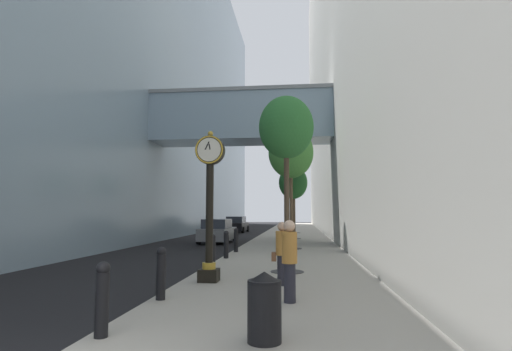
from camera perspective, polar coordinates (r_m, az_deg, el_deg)
name	(u,v)px	position (r m, az deg, el deg)	size (l,w,h in m)	color
ground_plane	(255,239)	(31.16, -0.12, -9.16)	(110.00, 110.00, 0.00)	black
sidewalk_right	(293,236)	(33.97, 5.26, -8.70)	(5.68, 80.00, 0.14)	#9E998E
building_block_left	(138,48)	(39.79, -16.51, 17.13)	(21.66, 80.00, 34.36)	#849EB2
building_block_right	(375,9)	(38.81, 16.76, 21.91)	(9.00, 80.00, 39.41)	#B7B2A8
street_clock	(210,198)	(11.55, -6.67, -3.19)	(0.84, 0.55, 4.33)	black
bollard_nearest	(102,297)	(7.00, -21.20, -16.00)	(0.22, 0.22, 1.17)	black
bollard_second	(161,272)	(9.46, -13.47, -13.31)	(0.22, 0.22, 1.17)	black
bollard_fourth	(213,250)	(14.65, -6.26, -10.53)	(0.22, 0.22, 1.17)	black
bollard_fifth	(226,244)	(17.30, -4.31, -9.74)	(0.22, 0.22, 1.17)	black
bollard_sixth	(236,239)	(19.96, -2.89, -9.15)	(0.22, 0.22, 1.17)	black
street_tree_near	(286,129)	(13.62, 4.36, 6.65)	(1.86, 1.86, 5.90)	#333335
street_tree_mid_near	(291,153)	(21.97, 5.02, 3.23)	(2.47, 2.47, 6.66)	#333335
street_tree_mid_far	(293,183)	(30.22, 5.35, -1.08)	(2.16, 2.16, 5.45)	#333335
street_tree_far	(294,185)	(38.63, 5.51, -1.37)	(2.04, 2.04, 5.81)	#333335
trash_bin	(264,306)	(6.35, 1.21, -18.19)	(0.53, 0.53, 1.05)	black
pedestrian_walking	(282,252)	(10.94, 3.70, -10.86)	(0.45, 0.34, 1.69)	#23232D
pedestrian_by_clock	(290,258)	(8.92, 4.83, -11.73)	(0.47, 0.47, 1.78)	#23232D
car_black_near	(236,225)	(41.95, -2.82, -7.06)	(2.22, 4.54, 1.66)	black
car_grey_mid	(218,231)	(27.75, -5.54, -7.96)	(2.14, 4.55, 1.63)	slate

